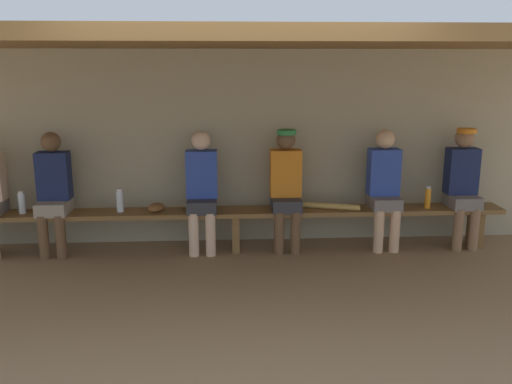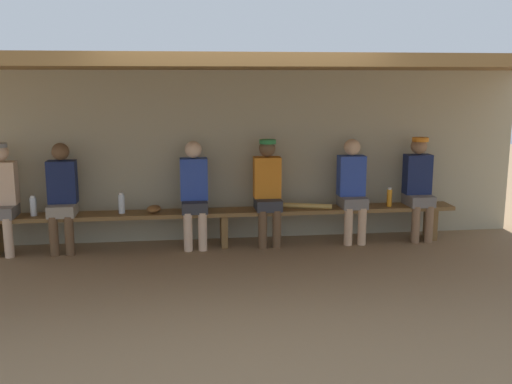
{
  "view_description": "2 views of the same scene",
  "coord_description": "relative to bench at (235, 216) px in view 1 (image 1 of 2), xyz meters",
  "views": [
    {
      "loc": [
        -0.12,
        -4.42,
        2.08
      ],
      "look_at": [
        0.22,
        1.38,
        0.7
      ],
      "focal_mm": 39.17,
      "sensor_mm": 36.0,
      "label": 1
    },
    {
      "loc": [
        -0.53,
        -5.74,
        2.11
      ],
      "look_at": [
        0.39,
        1.4,
        0.72
      ],
      "focal_mm": 41.61,
      "sensor_mm": 36.0,
      "label": 2
    }
  ],
  "objects": [
    {
      "name": "player_shirtless_tan",
      "position": [
        -1.96,
        0.0,
        0.34
      ],
      "size": [
        0.34,
        0.42,
        1.34
      ],
      "color": "gray",
      "rests_on": "ground"
    },
    {
      "name": "ground_plane",
      "position": [
        0.0,
        -1.55,
        -0.39
      ],
      "size": [
        24.0,
        24.0,
        0.0
      ],
      "primitive_type": "plane",
      "color": "#8C6D4C"
    },
    {
      "name": "player_leftmost",
      "position": [
        -0.37,
        0.0,
        0.34
      ],
      "size": [
        0.34,
        0.42,
        1.34
      ],
      "color": "#333338",
      "rests_on": "ground"
    },
    {
      "name": "bench",
      "position": [
        0.0,
        0.0,
        0.0
      ],
      "size": [
        6.0,
        0.36,
        0.46
      ],
      "color": "brown",
      "rests_on": "ground"
    },
    {
      "name": "water_bottle_green",
      "position": [
        -1.26,
        0.01,
        0.2
      ],
      "size": [
        0.08,
        0.08,
        0.26
      ],
      "color": "silver",
      "rests_on": "bench"
    },
    {
      "name": "back_wall",
      "position": [
        0.0,
        0.45,
        0.71
      ],
      "size": [
        8.0,
        0.2,
        2.2
      ],
      "primitive_type": "cube",
      "color": "tan",
      "rests_on": "ground"
    },
    {
      "name": "baseball_bat",
      "position": [
        0.98,
        -0.0,
        0.11
      ],
      "size": [
        0.81,
        0.3,
        0.07
      ],
      "primitive_type": "cylinder",
      "rotation": [
        0.0,
        1.57,
        -0.3
      ],
      "color": "tan",
      "rests_on": "bench"
    },
    {
      "name": "dugout_roof",
      "position": [
        0.0,
        -0.85,
        1.87
      ],
      "size": [
        8.0,
        2.8,
        0.12
      ],
      "primitive_type": "cube",
      "color": "brown",
      "rests_on": "back_wall"
    },
    {
      "name": "water_bottle_clear",
      "position": [
        2.15,
        -0.04,
        0.19
      ],
      "size": [
        0.07,
        0.07,
        0.25
      ],
      "color": "orange",
      "rests_on": "bench"
    },
    {
      "name": "player_rightmost",
      "position": [
        2.56,
        0.0,
        0.36
      ],
      "size": [
        0.34,
        0.42,
        1.34
      ],
      "color": "slate",
      "rests_on": "ground"
    },
    {
      "name": "player_with_sunglasses",
      "position": [
        1.66,
        0.0,
        0.34
      ],
      "size": [
        0.34,
        0.42,
        1.34
      ],
      "color": "slate",
      "rests_on": "ground"
    },
    {
      "name": "baseball_glove_dark_brown",
      "position": [
        -0.87,
        -0.01,
        0.12
      ],
      "size": [
        0.23,
        0.28,
        0.09
      ],
      "primitive_type": "ellipsoid",
      "rotation": [
        0.0,
        0.0,
        1.31
      ],
      "color": "brown",
      "rests_on": "bench"
    },
    {
      "name": "water_bottle_blue",
      "position": [
        -2.31,
        -0.0,
        0.19
      ],
      "size": [
        0.08,
        0.08,
        0.25
      ],
      "color": "silver",
      "rests_on": "bench"
    },
    {
      "name": "player_near_post",
      "position": [
        0.56,
        0.0,
        0.36
      ],
      "size": [
        0.34,
        0.42,
        1.34
      ],
      "color": "#333338",
      "rests_on": "ground"
    }
  ]
}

